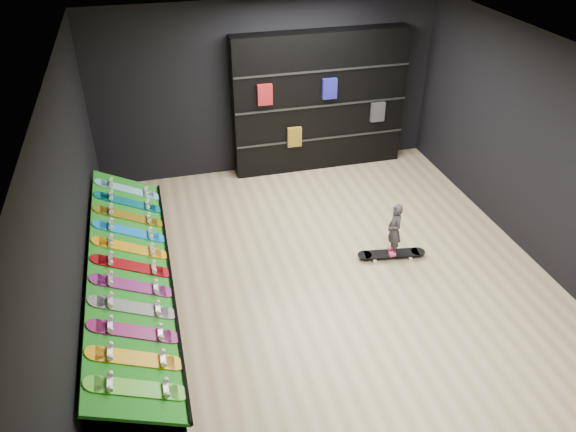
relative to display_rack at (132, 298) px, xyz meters
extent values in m
cube|color=tan|center=(2.55, 0.00, -0.25)|extent=(6.00, 7.00, 0.01)
cube|color=white|center=(2.55, 0.00, 2.75)|extent=(6.00, 7.00, 0.01)
cube|color=black|center=(2.55, 3.50, 1.25)|extent=(6.00, 0.02, 3.00)
cube|color=black|center=(2.55, -3.50, 1.25)|extent=(6.00, 0.02, 3.00)
cube|color=black|center=(-0.45, 0.00, 1.25)|extent=(0.02, 7.00, 3.00)
cube|color=black|center=(5.55, 0.00, 1.25)|extent=(0.02, 7.00, 3.00)
cube|color=#116910|center=(0.05, 0.00, 0.46)|extent=(0.92, 4.50, 0.46)
cube|color=black|center=(3.45, 3.32, 0.98)|extent=(3.08, 0.36, 2.47)
imported|color=black|center=(3.60, 0.26, 0.08)|extent=(0.14, 0.19, 0.48)
camera|label=1|loc=(0.51, -5.63, 4.58)|focal=35.00mm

